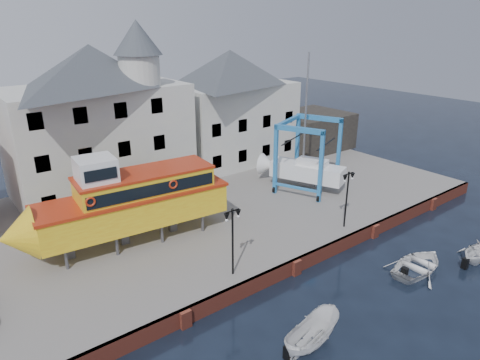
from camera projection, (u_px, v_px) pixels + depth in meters
ground at (295, 274)px, 26.83m from camera, size 140.00×140.00×0.00m
hardstanding at (200, 209)px, 34.81m from camera, size 44.00×22.00×1.00m
quay_wall at (295, 266)px, 26.73m from camera, size 44.00×0.47×1.00m
building_white_main at (99, 119)px, 35.09m from camera, size 14.00×8.30×14.00m
building_white_right at (230, 107)px, 43.73m from camera, size 12.00×8.00×11.20m
shed_dark at (311, 130)px, 49.23m from camera, size 8.00×7.00×4.00m
lamp_post_left at (233, 225)px, 23.96m from camera, size 1.12×0.32×4.20m
lamp_post_right at (348, 185)px, 29.68m from camera, size 1.12×0.32×4.20m
tour_boat at (121, 203)px, 27.50m from camera, size 14.45×4.61×6.18m
travel_lift at (300, 166)px, 37.48m from camera, size 6.60×7.80×11.56m
motorboat_a at (311, 345)px, 21.00m from camera, size 4.08×2.05×1.51m
motorboat_b at (418, 270)px, 27.31m from camera, size 4.73×3.51×0.94m
motorboat_c at (476, 261)px, 28.31m from camera, size 3.25×2.82×1.68m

